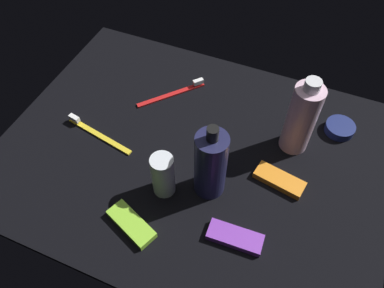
{
  "coord_description": "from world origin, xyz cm",
  "views": [
    {
      "loc": [
        19.12,
        -45.28,
        67.07
      ],
      "look_at": [
        0.0,
        0.0,
        3.0
      ],
      "focal_mm": 35.2,
      "sensor_mm": 36.0,
      "label": 1
    }
  ],
  "objects_px": {
    "toothbrush_yellow": "(96,132)",
    "cream_tin_left": "(340,128)",
    "lotion_bottle": "(211,164)",
    "snack_bar_orange": "(279,180)",
    "deodorant_stick": "(163,175)",
    "snack_bar_lime": "(131,224)",
    "snack_bar_purple": "(235,237)",
    "bodywash_bottle": "(301,118)",
    "toothbrush_red": "(175,92)"
  },
  "relations": [
    {
      "from": "bodywash_bottle",
      "to": "snack_bar_purple",
      "type": "relative_size",
      "value": 1.84
    },
    {
      "from": "toothbrush_red",
      "to": "toothbrush_yellow",
      "type": "bearing_deg",
      "value": -121.14
    },
    {
      "from": "toothbrush_red",
      "to": "snack_bar_purple",
      "type": "relative_size",
      "value": 1.38
    },
    {
      "from": "lotion_bottle",
      "to": "snack_bar_orange",
      "type": "height_order",
      "value": "lotion_bottle"
    },
    {
      "from": "snack_bar_purple",
      "to": "toothbrush_red",
      "type": "bearing_deg",
      "value": 127.74
    },
    {
      "from": "bodywash_bottle",
      "to": "snack_bar_orange",
      "type": "xyz_separation_m",
      "value": [
        -0.0,
        -0.11,
        -0.08
      ]
    },
    {
      "from": "snack_bar_lime",
      "to": "snack_bar_purple",
      "type": "bearing_deg",
      "value": 37.07
    },
    {
      "from": "snack_bar_lime",
      "to": "snack_bar_purple",
      "type": "height_order",
      "value": "same"
    },
    {
      "from": "lotion_bottle",
      "to": "snack_bar_lime",
      "type": "bearing_deg",
      "value": -126.96
    },
    {
      "from": "lotion_bottle",
      "to": "toothbrush_red",
      "type": "xyz_separation_m",
      "value": [
        -0.18,
        0.22,
        -0.08
      ]
    },
    {
      "from": "toothbrush_yellow",
      "to": "snack_bar_orange",
      "type": "bearing_deg",
      "value": 4.98
    },
    {
      "from": "cream_tin_left",
      "to": "toothbrush_yellow",
      "type": "bearing_deg",
      "value": -156.13
    },
    {
      "from": "bodywash_bottle",
      "to": "cream_tin_left",
      "type": "xyz_separation_m",
      "value": [
        0.09,
        0.08,
        -0.08
      ]
    },
    {
      "from": "deodorant_stick",
      "to": "toothbrush_yellow",
      "type": "xyz_separation_m",
      "value": [
        -0.21,
        0.07,
        -0.05
      ]
    },
    {
      "from": "toothbrush_red",
      "to": "snack_bar_lime",
      "type": "bearing_deg",
      "value": -78.86
    },
    {
      "from": "deodorant_stick",
      "to": "snack_bar_orange",
      "type": "height_order",
      "value": "deodorant_stick"
    },
    {
      "from": "lotion_bottle",
      "to": "cream_tin_left",
      "type": "distance_m",
      "value": 0.35
    },
    {
      "from": "lotion_bottle",
      "to": "toothbrush_red",
      "type": "relative_size",
      "value": 1.3
    },
    {
      "from": "snack_bar_purple",
      "to": "deodorant_stick",
      "type": "bearing_deg",
      "value": 161.53
    },
    {
      "from": "lotion_bottle",
      "to": "snack_bar_orange",
      "type": "distance_m",
      "value": 0.16
    },
    {
      "from": "snack_bar_lime",
      "to": "snack_bar_orange",
      "type": "distance_m",
      "value": 0.31
    },
    {
      "from": "toothbrush_yellow",
      "to": "cream_tin_left",
      "type": "bearing_deg",
      "value": 23.87
    },
    {
      "from": "toothbrush_yellow",
      "to": "cream_tin_left",
      "type": "distance_m",
      "value": 0.56
    },
    {
      "from": "toothbrush_red",
      "to": "snack_bar_purple",
      "type": "height_order",
      "value": "toothbrush_red"
    },
    {
      "from": "toothbrush_red",
      "to": "snack_bar_lime",
      "type": "height_order",
      "value": "toothbrush_red"
    },
    {
      "from": "deodorant_stick",
      "to": "toothbrush_yellow",
      "type": "height_order",
      "value": "deodorant_stick"
    },
    {
      "from": "lotion_bottle",
      "to": "deodorant_stick",
      "type": "height_order",
      "value": "lotion_bottle"
    },
    {
      "from": "lotion_bottle",
      "to": "snack_bar_orange",
      "type": "bearing_deg",
      "value": 26.78
    },
    {
      "from": "toothbrush_yellow",
      "to": "snack_bar_purple",
      "type": "height_order",
      "value": "toothbrush_yellow"
    },
    {
      "from": "bodywash_bottle",
      "to": "deodorant_stick",
      "type": "height_order",
      "value": "bodywash_bottle"
    },
    {
      "from": "cream_tin_left",
      "to": "lotion_bottle",
      "type": "bearing_deg",
      "value": -130.94
    },
    {
      "from": "toothbrush_yellow",
      "to": "snack_bar_orange",
      "type": "distance_m",
      "value": 0.42
    },
    {
      "from": "bodywash_bottle",
      "to": "toothbrush_yellow",
      "type": "xyz_separation_m",
      "value": [
        -0.42,
        -0.15,
        -0.08
      ]
    },
    {
      "from": "lotion_bottle",
      "to": "cream_tin_left",
      "type": "xyz_separation_m",
      "value": [
        0.22,
        0.26,
        -0.07
      ]
    },
    {
      "from": "lotion_bottle",
      "to": "toothbrush_red",
      "type": "distance_m",
      "value": 0.29
    },
    {
      "from": "lotion_bottle",
      "to": "cream_tin_left",
      "type": "relative_size",
      "value": 2.8
    },
    {
      "from": "deodorant_stick",
      "to": "cream_tin_left",
      "type": "relative_size",
      "value": 1.55
    },
    {
      "from": "snack_bar_orange",
      "to": "cream_tin_left",
      "type": "relative_size",
      "value": 1.56
    },
    {
      "from": "bodywash_bottle",
      "to": "cream_tin_left",
      "type": "relative_size",
      "value": 2.88
    },
    {
      "from": "deodorant_stick",
      "to": "toothbrush_yellow",
      "type": "relative_size",
      "value": 0.58
    },
    {
      "from": "bodywash_bottle",
      "to": "snack_bar_lime",
      "type": "distance_m",
      "value": 0.4
    },
    {
      "from": "toothbrush_yellow",
      "to": "snack_bar_lime",
      "type": "bearing_deg",
      "value": -42.47
    },
    {
      "from": "snack_bar_orange",
      "to": "bodywash_bottle",
      "type": "bearing_deg",
      "value": 99.02
    },
    {
      "from": "snack_bar_lime",
      "to": "cream_tin_left",
      "type": "xyz_separation_m",
      "value": [
        0.33,
        0.4,
        0.0
      ]
    },
    {
      "from": "toothbrush_yellow",
      "to": "toothbrush_red",
      "type": "distance_m",
      "value": 0.22
    },
    {
      "from": "bodywash_bottle",
      "to": "snack_bar_orange",
      "type": "relative_size",
      "value": 1.84
    },
    {
      "from": "bodywash_bottle",
      "to": "lotion_bottle",
      "type": "bearing_deg",
      "value": -127.01
    },
    {
      "from": "lotion_bottle",
      "to": "toothbrush_yellow",
      "type": "height_order",
      "value": "lotion_bottle"
    },
    {
      "from": "deodorant_stick",
      "to": "lotion_bottle",
      "type": "bearing_deg",
      "value": 26.35
    },
    {
      "from": "snack_bar_orange",
      "to": "snack_bar_purple",
      "type": "height_order",
      "value": "same"
    }
  ]
}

